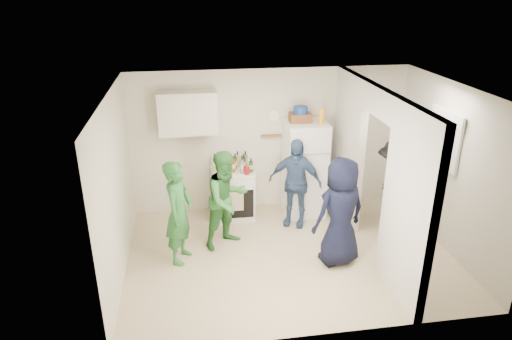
{
  "coord_description": "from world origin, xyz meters",
  "views": [
    {
      "loc": [
        -1.39,
        -5.72,
        3.81
      ],
      "look_at": [
        -0.45,
        0.4,
        1.25
      ],
      "focal_mm": 32.0,
      "sensor_mm": 36.0,
      "label": 1
    }
  ],
  "objects_px": {
    "person_navy": "(340,212)",
    "blue_bowl": "(300,110)",
    "person_green_center": "(227,200)",
    "wicker_basket": "(300,117)",
    "stove": "(233,193)",
    "person_nook": "(393,187)",
    "fridge": "(305,169)",
    "person_green_left": "(179,212)",
    "person_denim": "(295,183)",
    "yellow_cup_stack_top": "(322,116)"
  },
  "relations": [
    {
      "from": "wicker_basket",
      "to": "person_denim",
      "type": "distance_m",
      "value": 1.09
    },
    {
      "from": "wicker_basket",
      "to": "person_green_center",
      "type": "xyz_separation_m",
      "value": [
        -1.32,
        -0.92,
        -0.97
      ]
    },
    {
      "from": "person_navy",
      "to": "yellow_cup_stack_top",
      "type": "bearing_deg",
      "value": -110.84
    },
    {
      "from": "blue_bowl",
      "to": "person_green_center",
      "type": "xyz_separation_m",
      "value": [
        -1.32,
        -0.92,
        -1.1
      ]
    },
    {
      "from": "stove",
      "to": "person_nook",
      "type": "distance_m",
      "value": 2.65
    },
    {
      "from": "stove",
      "to": "person_green_left",
      "type": "height_order",
      "value": "person_green_left"
    },
    {
      "from": "person_green_left",
      "to": "person_nook",
      "type": "xyz_separation_m",
      "value": [
        3.37,
        0.33,
        0.01
      ]
    },
    {
      "from": "fridge",
      "to": "yellow_cup_stack_top",
      "type": "height_order",
      "value": "yellow_cup_stack_top"
    },
    {
      "from": "blue_bowl",
      "to": "person_denim",
      "type": "relative_size",
      "value": 0.16
    },
    {
      "from": "blue_bowl",
      "to": "yellow_cup_stack_top",
      "type": "height_order",
      "value": "blue_bowl"
    },
    {
      "from": "person_green_center",
      "to": "person_denim",
      "type": "relative_size",
      "value": 1.01
    },
    {
      "from": "stove",
      "to": "person_denim",
      "type": "bearing_deg",
      "value": -23.5
    },
    {
      "from": "fridge",
      "to": "yellow_cup_stack_top",
      "type": "relative_size",
      "value": 6.63
    },
    {
      "from": "yellow_cup_stack_top",
      "to": "person_green_left",
      "type": "height_order",
      "value": "yellow_cup_stack_top"
    },
    {
      "from": "person_green_left",
      "to": "person_green_center",
      "type": "height_order",
      "value": "person_green_left"
    },
    {
      "from": "stove",
      "to": "blue_bowl",
      "type": "relative_size",
      "value": 3.59
    },
    {
      "from": "blue_bowl",
      "to": "person_green_center",
      "type": "relative_size",
      "value": 0.16
    },
    {
      "from": "person_green_center",
      "to": "wicker_basket",
      "type": "bearing_deg",
      "value": 2.88
    },
    {
      "from": "blue_bowl",
      "to": "wicker_basket",
      "type": "bearing_deg",
      "value": 0.0
    },
    {
      "from": "person_nook",
      "to": "person_navy",
      "type": "bearing_deg",
      "value": -41.84
    },
    {
      "from": "wicker_basket",
      "to": "person_green_center",
      "type": "height_order",
      "value": "wicker_basket"
    },
    {
      "from": "blue_bowl",
      "to": "person_green_left",
      "type": "xyz_separation_m",
      "value": [
        -2.04,
        -1.26,
        -1.08
      ]
    },
    {
      "from": "stove",
      "to": "person_navy",
      "type": "relative_size",
      "value": 0.53
    },
    {
      "from": "blue_bowl",
      "to": "person_green_center",
      "type": "bearing_deg",
      "value": -145.2
    },
    {
      "from": "person_nook",
      "to": "person_green_center",
      "type": "bearing_deg",
      "value": -75.11
    },
    {
      "from": "blue_bowl",
      "to": "person_green_center",
      "type": "distance_m",
      "value": 1.95
    },
    {
      "from": "wicker_basket",
      "to": "person_nook",
      "type": "distance_m",
      "value": 1.87
    },
    {
      "from": "person_green_center",
      "to": "person_nook",
      "type": "relative_size",
      "value": 0.97
    },
    {
      "from": "fridge",
      "to": "wicker_basket",
      "type": "relative_size",
      "value": 4.74
    },
    {
      "from": "wicker_basket",
      "to": "person_nook",
      "type": "bearing_deg",
      "value": -34.94
    },
    {
      "from": "blue_bowl",
      "to": "yellow_cup_stack_top",
      "type": "xyz_separation_m",
      "value": [
        0.32,
        -0.15,
        -0.08
      ]
    },
    {
      "from": "fridge",
      "to": "wicker_basket",
      "type": "bearing_deg",
      "value": 153.43
    },
    {
      "from": "wicker_basket",
      "to": "person_denim",
      "type": "xyz_separation_m",
      "value": [
        -0.16,
        -0.45,
        -0.98
      ]
    },
    {
      "from": "blue_bowl",
      "to": "person_green_left",
      "type": "height_order",
      "value": "blue_bowl"
    },
    {
      "from": "person_green_left",
      "to": "person_nook",
      "type": "height_order",
      "value": "person_nook"
    },
    {
      "from": "wicker_basket",
      "to": "yellow_cup_stack_top",
      "type": "bearing_deg",
      "value": -25.11
    },
    {
      "from": "stove",
      "to": "blue_bowl",
      "type": "xyz_separation_m",
      "value": [
        1.14,
        0.02,
        1.43
      ]
    },
    {
      "from": "blue_bowl",
      "to": "person_denim",
      "type": "bearing_deg",
      "value": -109.63
    },
    {
      "from": "wicker_basket",
      "to": "stove",
      "type": "bearing_deg",
      "value": -179.0
    },
    {
      "from": "person_navy",
      "to": "blue_bowl",
      "type": "bearing_deg",
      "value": -99.42
    },
    {
      "from": "person_denim",
      "to": "person_green_left",
      "type": "bearing_deg",
      "value": -132.0
    },
    {
      "from": "fridge",
      "to": "yellow_cup_stack_top",
      "type": "xyz_separation_m",
      "value": [
        0.22,
        -0.1,
        0.95
      ]
    },
    {
      "from": "person_navy",
      "to": "fridge",
      "type": "bearing_deg",
      "value": -102.73
    },
    {
      "from": "person_denim",
      "to": "fridge",
      "type": "bearing_deg",
      "value": 81.69
    },
    {
      "from": "person_green_left",
      "to": "person_navy",
      "type": "xyz_separation_m",
      "value": [
        2.25,
        -0.4,
        0.03
      ]
    },
    {
      "from": "wicker_basket",
      "to": "blue_bowl",
      "type": "xyz_separation_m",
      "value": [
        0.0,
        0.0,
        0.13
      ]
    },
    {
      "from": "wicker_basket",
      "to": "person_green_left",
      "type": "relative_size",
      "value": 0.22
    },
    {
      "from": "blue_bowl",
      "to": "person_navy",
      "type": "relative_size",
      "value": 0.15
    },
    {
      "from": "wicker_basket",
      "to": "person_green_left",
      "type": "distance_m",
      "value": 2.58
    },
    {
      "from": "stove",
      "to": "wicker_basket",
      "type": "distance_m",
      "value": 1.73
    }
  ]
}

